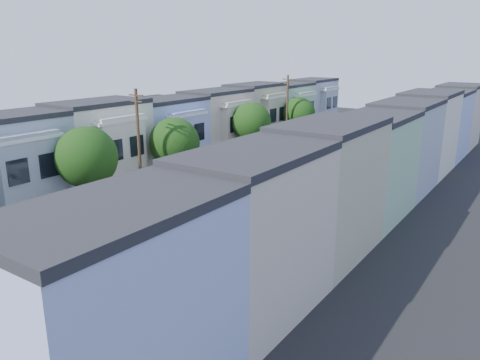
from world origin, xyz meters
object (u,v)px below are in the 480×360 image
(fedex_truck, at_px, (201,213))
(parked_left_b, at_px, (71,230))
(tree_b, at_px, (86,158))
(parked_right_b, at_px, (229,235))
(parked_left_c, at_px, (147,203))
(motorcycle, at_px, (43,342))
(parked_right_c, at_px, (338,175))
(parked_right_a, at_px, (144,280))
(utility_pole_near, at_px, (139,148))
(tree_c, at_px, (174,143))
(lead_sedan, at_px, (265,192))
(parked_right_d, at_px, (367,160))
(tree_far_r, at_px, (392,130))
(tree_e, at_px, (298,114))
(parked_left_d, at_px, (220,176))
(tree_d, at_px, (250,122))
(utility_pole_far, at_px, (287,114))

(fedex_truck, distance_m, parked_left_b, 9.40)
(tree_b, distance_m, parked_right_b, 12.52)
(parked_left_c, relative_size, motorcycle, 2.10)
(parked_right_c, bearing_deg, parked_right_b, -88.31)
(parked_right_a, bearing_deg, parked_right_c, 93.88)
(utility_pole_near, bearing_deg, parked_right_c, 56.27)
(tree_c, relative_size, motorcycle, 3.52)
(tree_c, xyz_separation_m, lead_sedan, (8.07, 3.18, -4.15))
(parked_left_b, distance_m, parked_right_d, 35.12)
(tree_far_r, bearing_deg, lead_sedan, -104.25)
(tree_e, xyz_separation_m, parked_left_c, (1.40, -29.83, -4.10))
(motorcycle, bearing_deg, parked_left_b, 147.54)
(parked_left_c, bearing_deg, fedex_truck, -14.98)
(lead_sedan, distance_m, parked_left_b, 17.21)
(tree_b, height_order, tree_c, tree_b)
(utility_pole_near, xyz_separation_m, parked_right_c, (11.20, 16.77, -4.43))
(tree_e, relative_size, fedex_truck, 1.19)
(parked_left_d, distance_m, motorcycle, 28.46)
(fedex_truck, distance_m, parked_right_a, 9.16)
(parked_right_c, bearing_deg, parked_left_d, -141.65)
(tree_b, bearing_deg, parked_right_a, -25.24)
(tree_d, height_order, parked_left_b, tree_d)
(parked_left_c, bearing_deg, tree_d, 90.00)
(tree_b, relative_size, parked_left_b, 1.53)
(parked_right_a, bearing_deg, parked_right_d, 93.88)
(fedex_truck, bearing_deg, motorcycle, -84.03)
(parked_right_a, distance_m, motorcycle, 6.45)
(parked_left_d, distance_m, parked_right_d, 18.67)
(utility_pole_near, height_order, parked_right_a, utility_pole_near)
(parked_left_c, xyz_separation_m, parked_right_a, (9.80, -9.96, -0.03))
(parked_left_b, relative_size, parked_right_d, 1.24)
(utility_pole_near, distance_m, parked_right_a, 16.15)
(tree_b, height_order, utility_pole_far, utility_pole_far)
(tree_d, height_order, tree_far_r, tree_d)
(tree_d, bearing_deg, tree_far_r, 38.11)
(tree_d, relative_size, parked_right_c, 1.72)
(parked_right_c, bearing_deg, tree_b, -115.05)
(tree_b, xyz_separation_m, parked_right_d, (11.20, 30.84, -4.67))
(parked_left_b, bearing_deg, parked_right_a, -16.56)
(tree_b, bearing_deg, parked_right_c, 63.26)
(lead_sedan, height_order, parked_right_a, lead_sedan)
(tree_far_r, xyz_separation_m, parked_left_c, (-11.79, -28.49, -3.41))
(tree_d, relative_size, tree_far_r, 1.31)
(parked_left_d, height_order, parked_right_a, parked_left_d)
(tree_far_r, relative_size, lead_sedan, 1.08)
(tree_b, relative_size, lead_sedan, 1.46)
(tree_b, height_order, utility_pole_near, utility_pole_near)
(tree_far_r, xyz_separation_m, utility_pole_near, (-13.19, -27.70, 1.04))
(parked_left_c, bearing_deg, lead_sedan, 46.83)
(parked_right_a, bearing_deg, parked_right_b, 93.88)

